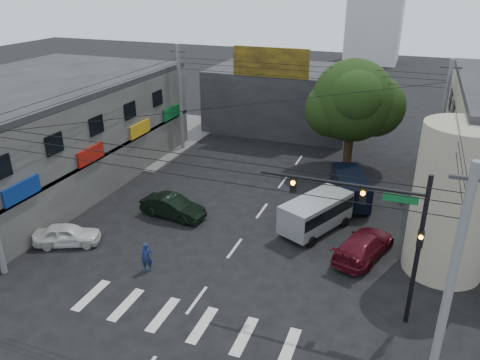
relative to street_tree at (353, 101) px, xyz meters
The scene contains 17 objects.
ground 18.30m from the street_tree, 103.24° to the right, with size 160.00×160.00×0.00m, color black.
sidewalk_far_left 22.67m from the street_tree, behind, with size 16.00×16.00×0.15m, color #514F4C.
building_left 24.68m from the street_tree, 153.43° to the right, with size 14.00×24.00×7.00m, color #464441.
corner_column 14.84m from the street_tree, 61.70° to the right, with size 4.00×4.00×8.00m, color gray.
building_far 12.29m from the street_tree, 131.63° to the left, with size 14.00×10.00×6.00m, color #232326.
billboard 9.17m from the street_tree, 152.86° to the left, with size 7.00×0.30×2.60m, color olive.
street_tree is the anchor object (origin of this frame).
traffic_gantry 18.42m from the street_tree, 78.01° to the right, with size 7.10×0.35×7.20m.
utility_pole_near_right 22.48m from the street_tree, 73.18° to the right, with size 0.32×0.32×9.20m, color #59595B.
utility_pole_far_left 14.56m from the street_tree, behind, with size 0.32×0.32×9.20m, color #59595B.
utility_pole_far_right 6.63m from the street_tree, ahead, with size 0.32×0.32×9.20m, color #59595B.
dark_sedan 16.43m from the street_tree, 125.48° to the right, with size 4.42×1.95×1.41m, color black.
white_compact 22.85m from the street_tree, 126.29° to the right, with size 4.01×2.93×1.27m, color silver.
maroon_sedan 14.38m from the street_tree, 77.29° to the right, with size 3.37×5.27×1.42m, color #490A15.
silver_minivan 12.11m from the street_tree, 90.79° to the right, with size 3.92×5.31×2.11m, color #909497, non-canonical shape.
navy_van 8.12m from the street_tree, 79.77° to the right, with size 3.42×5.36×2.01m, color black, non-canonical shape.
traffic_officer 20.66m from the street_tree, 111.88° to the right, with size 0.71×0.62×1.62m, color #142046.
Camera 1 is at (8.45, -19.40, 14.35)m, focal length 35.00 mm.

